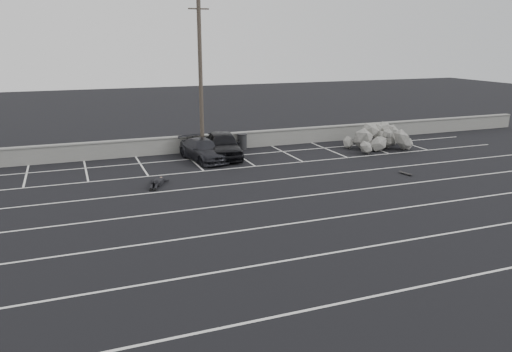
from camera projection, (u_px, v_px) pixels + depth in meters
name	position (u px, v px, depth m)	size (l,w,h in m)	color
ground	(313.00, 221.00, 19.70)	(120.00, 120.00, 0.00)	black
seawall	(213.00, 142.00, 32.17)	(50.00, 0.45, 1.06)	gray
stall_lines	(269.00, 190.00, 23.64)	(36.00, 20.05, 0.01)	silver
car_left	(223.00, 145.00, 30.14)	(1.85, 4.60, 1.57)	black
car_right	(203.00, 150.00, 29.43)	(1.74, 4.27, 1.24)	black
utility_pole	(201.00, 78.00, 30.03)	(1.23, 0.25, 9.26)	#4C4238
trash_bin	(242.00, 141.00, 32.44)	(0.73, 0.73, 1.02)	#232426
riprap_pile	(384.00, 140.00, 32.86)	(4.61, 3.18, 1.20)	gray
person	(159.00, 180.00, 24.64)	(1.77, 2.48, 0.46)	black
skateboard	(406.00, 173.00, 26.40)	(0.31, 0.73, 0.09)	black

